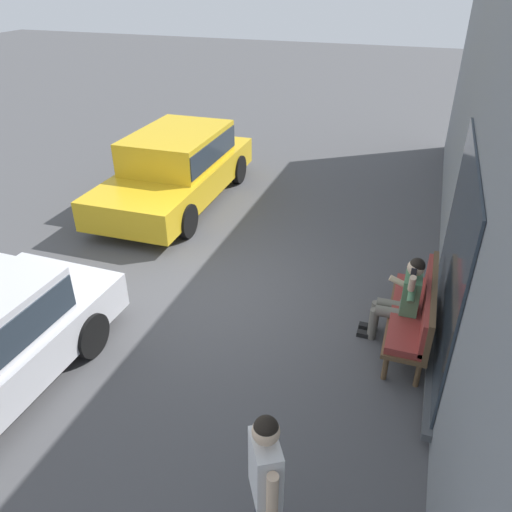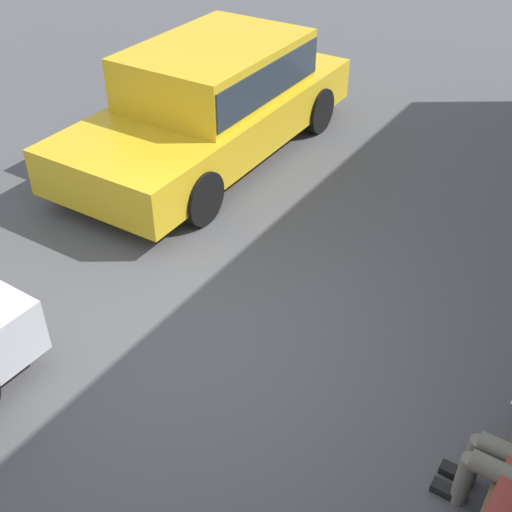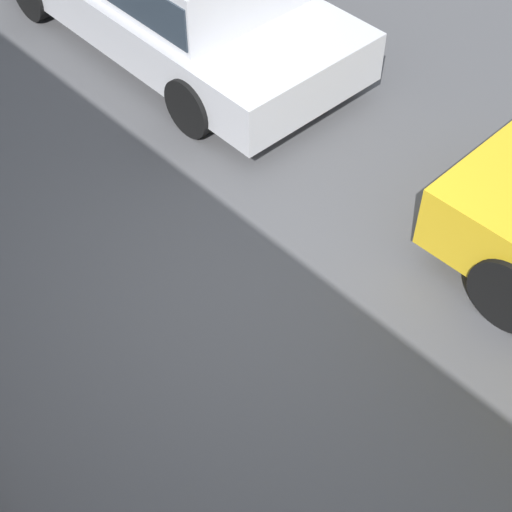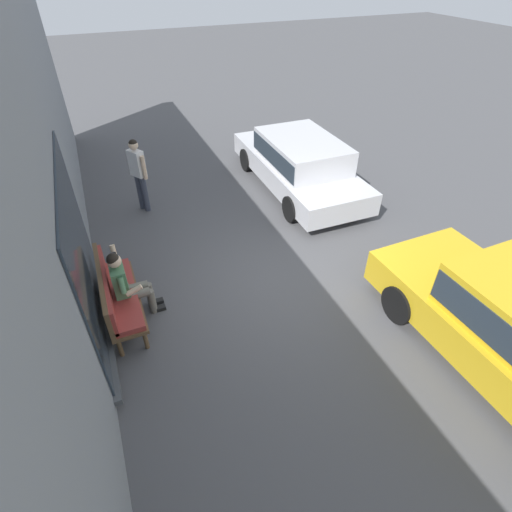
% 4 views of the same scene
% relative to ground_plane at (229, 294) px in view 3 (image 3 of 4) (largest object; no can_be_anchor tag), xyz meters
% --- Properties ---
extents(ground_plane, '(60.00, 60.00, 0.00)m').
position_rel_ground_plane_xyz_m(ground_plane, '(0.00, 0.00, 0.00)').
color(ground_plane, '#4C4C4F').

